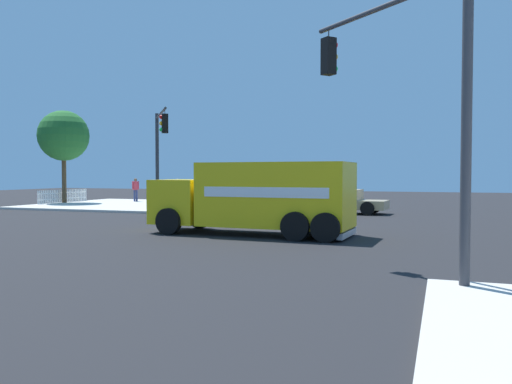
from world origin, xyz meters
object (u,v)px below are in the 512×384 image
Objects in this scene: traffic_light_primary at (409,83)px; sedan_silver at (260,200)px; delivery_truck at (257,197)px; pickup_tan at (342,201)px; traffic_light_secondary at (160,145)px; shade_tree_near at (64,136)px; pedestrian_near_corner at (178,190)px; pedestrian_crossing at (136,188)px.

sedan_silver is (-19.30, -10.12, -3.59)m from traffic_light_primary.
traffic_light_primary is at bearing 41.33° from delivery_truck.
delivery_truck is 11.64m from pickup_tan.
traffic_light_primary is 19.33m from traffic_light_secondary.
traffic_light_primary is 1.41× the size of sedan_silver.
pedestrian_near_corner is at bearing 98.69° from shade_tree_near.
delivery_truck is at bearing 49.94° from traffic_light_secondary.
delivery_truck is 4.27× the size of pedestrian_crossing.
pickup_tan is at bearing 78.54° from sedan_silver.
delivery_truck is 4.33× the size of pedestrian_near_corner.
traffic_light_secondary is 7.71m from sedan_silver.
sedan_silver is at bearing -152.33° from traffic_light_primary.
pickup_tan reaches higher than sedan_silver.
traffic_light_secondary is 3.16× the size of pedestrian_near_corner.
sedan_silver is 0.64× the size of shade_tree_near.
pickup_tan is 2.96× the size of pedestrian_crossing.
traffic_light_secondary is 0.82× the size of shade_tree_near.
pedestrian_crossing is at bearing -136.16° from delivery_truck.
pedestrian_crossing is (-16.49, -15.84, -0.25)m from delivery_truck.
delivery_truck is 9.28m from traffic_light_primary.
pickup_tan is at bearing 85.46° from shade_tree_near.
sedan_silver is at bearing 147.23° from traffic_light_secondary.
traffic_light_secondary reaches higher than pickup_tan.
shade_tree_near is (3.26, -4.03, 3.90)m from pedestrian_crossing.
shade_tree_near is (-1.67, -20.96, 4.34)m from pickup_tan.
pedestrian_near_corner is 5.07m from pedestrian_crossing.
shade_tree_near is at bearing -94.54° from pickup_tan.
traffic_light_secondary reaches higher than pedestrian_crossing.
traffic_light_secondary is 1.05× the size of pickup_tan.
pickup_tan is at bearing 73.77° from pedestrian_crossing.
delivery_truck reaches higher than pickup_tan.
pedestrian_crossing reaches higher than sedan_silver.
pickup_tan is 12.61m from pedestrian_near_corner.
delivery_truck is at bearing 37.43° from pedestrian_near_corner.
traffic_light_secondary is (-13.42, -13.90, -0.35)m from traffic_light_primary.
pickup_tan is 3.00× the size of pedestrian_near_corner.
sedan_silver is 2.48× the size of pedestrian_near_corner.
traffic_light_secondary reaches higher than delivery_truck.
shade_tree_near is at bearing -50.99° from pedestrian_crossing.
pedestrian_near_corner reaches higher than pickup_tan.
traffic_light_primary is 22.08m from sedan_silver.
pedestrian_near_corner is 9.65m from shade_tree_near.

